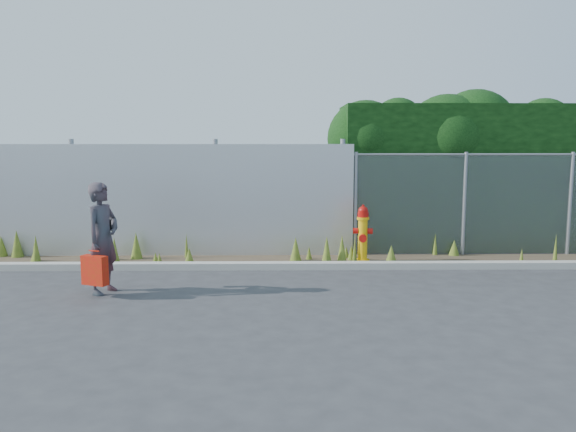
{
  "coord_description": "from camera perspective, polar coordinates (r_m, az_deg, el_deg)",
  "views": [
    {
      "loc": [
        -0.43,
        -7.94,
        2.2
      ],
      "look_at": [
        -0.3,
        1.4,
        1.0
      ],
      "focal_mm": 35.0,
      "sensor_mm": 36.0,
      "label": 1
    }
  ],
  "objects": [
    {
      "name": "black_shoulder_bag",
      "position": [
        8.92,
        -17.79,
        -0.87
      ],
      "size": [
        0.22,
        0.09,
        0.17
      ],
      "rotation": [
        0.0,
        0.0,
        0.07
      ],
      "color": "black"
    },
    {
      "name": "hedge",
      "position": [
        12.91,
        21.36,
        5.68
      ],
      "size": [
        7.64,
        1.94,
        3.57
      ],
      "color": "black",
      "rests_on": "ground"
    },
    {
      "name": "fire_hydrant",
      "position": [
        10.54,
        7.61,
        -1.88
      ],
      "size": [
        0.36,
        0.33,
        1.09
      ],
      "rotation": [
        0.0,
        0.0,
        -0.14
      ],
      "color": "#F0B50C",
      "rests_on": "ground"
    },
    {
      "name": "ground",
      "position": [
        8.25,
        2.24,
        -8.15
      ],
      "size": [
        80.0,
        80.0,
        0.0
      ],
      "primitive_type": "plane",
      "color": "#343436",
      "rests_on": "ground"
    },
    {
      "name": "woman",
      "position": [
        8.71,
        -18.3,
        -2.14
      ],
      "size": [
        0.58,
        0.7,
        1.65
      ],
      "primitive_type": "imported",
      "rotation": [
        0.0,
        0.0,
        1.2
      ],
      "color": "#0E5059",
      "rests_on": "ground"
    },
    {
      "name": "red_tote_bag",
      "position": [
        8.54,
        -19.04,
        -5.23
      ],
      "size": [
        0.38,
        0.14,
        0.5
      ],
      "rotation": [
        0.0,
        0.0,
        -0.41
      ],
      "color": "#B22B0A"
    },
    {
      "name": "chainlink_fence",
      "position": [
        11.95,
        22.26,
        1.16
      ],
      "size": [
        6.5,
        0.07,
        2.05
      ],
      "color": "gray",
      "rests_on": "ground"
    },
    {
      "name": "curb",
      "position": [
        9.98,
        1.7,
        -5.06
      ],
      "size": [
        16.0,
        0.22,
        0.12
      ],
      "primitive_type": "cube",
      "color": "#ADA89D",
      "rests_on": "ground"
    },
    {
      "name": "corrugated_fence",
      "position": [
        11.35,
        -15.16,
        1.52
      ],
      "size": [
        8.5,
        0.21,
        2.3
      ],
      "color": "#B1B4B9",
      "rests_on": "ground"
    },
    {
      "name": "weed_strip",
      "position": [
        10.61,
        -3.32,
        -3.91
      ],
      "size": [
        16.0,
        1.3,
        0.55
      ],
      "color": "#493929",
      "rests_on": "ground"
    }
  ]
}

